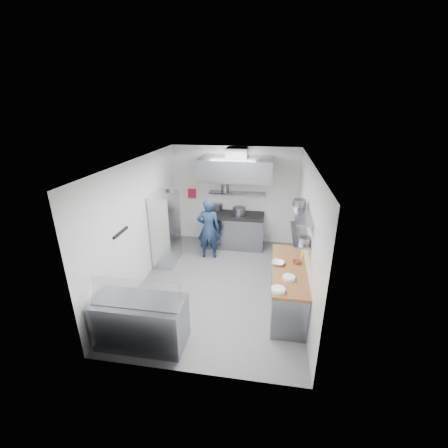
% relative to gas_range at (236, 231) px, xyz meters
% --- Properties ---
extents(floor, '(5.00, 5.00, 0.00)m').
position_rel_gas_range_xyz_m(floor, '(-0.10, -2.10, -0.45)').
color(floor, '#4D4D4F').
rests_on(floor, ground).
extents(ceiling, '(5.00, 5.00, 0.00)m').
position_rel_gas_range_xyz_m(ceiling, '(-0.10, -2.10, 2.35)').
color(ceiling, silver).
rests_on(ceiling, wall_back).
extents(wall_back, '(3.60, 2.80, 0.02)m').
position_rel_gas_range_xyz_m(wall_back, '(-0.10, 0.40, 0.95)').
color(wall_back, white).
rests_on(wall_back, floor).
extents(wall_front, '(3.60, 2.80, 0.02)m').
position_rel_gas_range_xyz_m(wall_front, '(-0.10, -4.60, 0.95)').
color(wall_front, white).
rests_on(wall_front, floor).
extents(wall_left, '(2.80, 5.00, 0.02)m').
position_rel_gas_range_xyz_m(wall_left, '(-1.90, -2.10, 0.95)').
color(wall_left, white).
rests_on(wall_left, floor).
extents(wall_right, '(2.80, 5.00, 0.02)m').
position_rel_gas_range_xyz_m(wall_right, '(1.70, -2.10, 0.95)').
color(wall_right, white).
rests_on(wall_right, floor).
extents(gas_range, '(1.60, 0.80, 0.90)m').
position_rel_gas_range_xyz_m(gas_range, '(0.00, 0.00, 0.00)').
color(gas_range, gray).
rests_on(gas_range, floor).
extents(cooktop, '(1.57, 0.78, 0.06)m').
position_rel_gas_range_xyz_m(cooktop, '(0.00, 0.00, 0.48)').
color(cooktop, black).
rests_on(cooktop, gas_range).
extents(stock_pot_left, '(0.29, 0.29, 0.20)m').
position_rel_gas_range_xyz_m(stock_pot_left, '(-0.58, 0.32, 0.61)').
color(stock_pot_left, slate).
rests_on(stock_pot_left, cooktop).
extents(stock_pot_mid, '(0.35, 0.35, 0.24)m').
position_rel_gas_range_xyz_m(stock_pot_mid, '(0.09, -0.07, 0.63)').
color(stock_pot_mid, slate).
rests_on(stock_pot_mid, cooktop).
extents(over_range_shelf, '(1.60, 0.30, 0.04)m').
position_rel_gas_range_xyz_m(over_range_shelf, '(0.00, 0.24, 1.07)').
color(over_range_shelf, gray).
rests_on(over_range_shelf, wall_back).
extents(shelf_pot_a, '(0.25, 0.25, 0.18)m').
position_rel_gas_range_xyz_m(shelf_pot_a, '(-0.38, 0.45, 1.18)').
color(shelf_pot_a, slate).
rests_on(shelf_pot_a, over_range_shelf).
extents(extractor_hood, '(1.90, 1.15, 0.55)m').
position_rel_gas_range_xyz_m(extractor_hood, '(0.00, -0.18, 1.85)').
color(extractor_hood, gray).
rests_on(extractor_hood, wall_back).
extents(hood_duct, '(0.55, 0.55, 0.24)m').
position_rel_gas_range_xyz_m(hood_duct, '(0.00, 0.05, 2.23)').
color(hood_duct, slate).
rests_on(hood_duct, extractor_hood).
extents(red_firebox, '(0.22, 0.10, 0.26)m').
position_rel_gas_range_xyz_m(red_firebox, '(-1.35, 0.34, 0.97)').
color(red_firebox, '#B40E26').
rests_on(red_firebox, wall_back).
extents(chef, '(0.64, 0.47, 1.63)m').
position_rel_gas_range_xyz_m(chef, '(-0.62, -0.82, 0.36)').
color(chef, '#162643').
rests_on(chef, floor).
extents(wire_rack, '(0.50, 0.90, 1.85)m').
position_rel_gas_range_xyz_m(wire_rack, '(-1.63, -1.25, 0.48)').
color(wire_rack, silver).
rests_on(wire_rack, floor).
extents(rack_bin_a, '(0.17, 0.21, 0.19)m').
position_rel_gas_range_xyz_m(rack_bin_a, '(-1.63, -1.02, 0.35)').
color(rack_bin_a, white).
rests_on(rack_bin_a, wire_rack).
extents(rack_bin_b, '(0.15, 0.19, 0.17)m').
position_rel_gas_range_xyz_m(rack_bin_b, '(-1.63, -0.81, 0.85)').
color(rack_bin_b, yellow).
rests_on(rack_bin_b, wire_rack).
extents(rack_jar, '(0.10, 0.10, 0.18)m').
position_rel_gas_range_xyz_m(rack_jar, '(-1.58, -1.05, 1.35)').
color(rack_jar, black).
rests_on(rack_jar, wire_rack).
extents(knife_strip, '(0.04, 0.55, 0.05)m').
position_rel_gas_range_xyz_m(knife_strip, '(-1.88, -3.00, 1.10)').
color(knife_strip, black).
rests_on(knife_strip, wall_left).
extents(prep_counter_base, '(0.62, 2.00, 0.84)m').
position_rel_gas_range_xyz_m(prep_counter_base, '(1.38, -2.70, -0.03)').
color(prep_counter_base, gray).
rests_on(prep_counter_base, floor).
extents(prep_counter_top, '(0.65, 2.04, 0.06)m').
position_rel_gas_range_xyz_m(prep_counter_top, '(1.38, -2.70, 0.42)').
color(prep_counter_top, brown).
rests_on(prep_counter_top, prep_counter_base).
extents(plate_stack_a, '(0.24, 0.24, 0.06)m').
position_rel_gas_range_xyz_m(plate_stack_a, '(1.16, -3.53, 0.48)').
color(plate_stack_a, white).
rests_on(plate_stack_a, prep_counter_top).
extents(plate_stack_b, '(0.22, 0.22, 0.06)m').
position_rel_gas_range_xyz_m(plate_stack_b, '(1.35, -3.12, 0.48)').
color(plate_stack_b, white).
rests_on(plate_stack_b, prep_counter_top).
extents(copper_pan, '(0.16, 0.16, 0.06)m').
position_rel_gas_range_xyz_m(copper_pan, '(1.53, -2.49, 0.48)').
color(copper_pan, '#B45332').
rests_on(copper_pan, prep_counter_top).
extents(squeeze_bottle, '(0.06, 0.06, 0.18)m').
position_rel_gas_range_xyz_m(squeeze_bottle, '(1.65, -2.25, 0.54)').
color(squeeze_bottle, yellow).
rests_on(squeeze_bottle, prep_counter_top).
extents(mixing_bowl, '(0.28, 0.28, 0.06)m').
position_rel_gas_range_xyz_m(mixing_bowl, '(1.16, -2.60, 0.48)').
color(mixing_bowl, white).
rests_on(mixing_bowl, prep_counter_top).
extents(wall_shelf_lower, '(0.30, 1.30, 0.04)m').
position_rel_gas_range_xyz_m(wall_shelf_lower, '(1.54, -2.40, 1.05)').
color(wall_shelf_lower, gray).
rests_on(wall_shelf_lower, wall_right).
extents(wall_shelf_upper, '(0.30, 1.30, 0.04)m').
position_rel_gas_range_xyz_m(wall_shelf_upper, '(1.54, -2.40, 1.47)').
color(wall_shelf_upper, gray).
rests_on(wall_shelf_upper, wall_right).
extents(shelf_pot_c, '(0.21, 0.21, 0.10)m').
position_rel_gas_range_xyz_m(shelf_pot_c, '(1.61, -2.83, 1.12)').
color(shelf_pot_c, slate).
rests_on(shelf_pot_c, wall_shelf_lower).
extents(shelf_pot_d, '(0.25, 0.25, 0.14)m').
position_rel_gas_range_xyz_m(shelf_pot_d, '(1.52, -2.02, 1.56)').
color(shelf_pot_d, slate).
rests_on(shelf_pot_d, wall_shelf_upper).
extents(display_case, '(1.50, 0.70, 0.85)m').
position_rel_gas_range_xyz_m(display_case, '(-1.10, -4.10, -0.03)').
color(display_case, gray).
rests_on(display_case, floor).
extents(display_glass, '(1.47, 0.19, 0.42)m').
position_rel_gas_range_xyz_m(display_glass, '(-1.10, -4.22, 0.62)').
color(display_glass, silver).
rests_on(display_glass, display_case).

